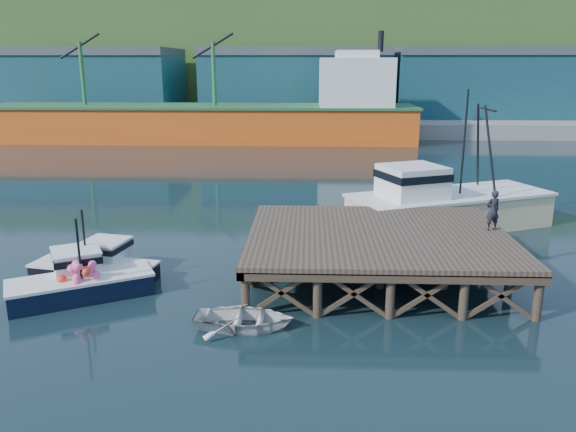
{
  "coord_description": "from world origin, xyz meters",
  "views": [
    {
      "loc": [
        2.28,
        -25.21,
        9.68
      ],
      "look_at": [
        1.23,
        2.0,
        2.33
      ],
      "focal_mm": 35.0,
      "sensor_mm": 36.0,
      "label": 1
    }
  ],
  "objects_px": {
    "dinghy": "(244,319)",
    "boat_navy": "(80,280)",
    "boat_black": "(97,265)",
    "trawler": "(446,200)",
    "dockworker": "(493,210)"
  },
  "relations": [
    {
      "from": "boat_navy",
      "to": "trawler",
      "type": "bearing_deg",
      "value": 3.6
    },
    {
      "from": "boat_navy",
      "to": "dockworker",
      "type": "height_order",
      "value": "dockworker"
    },
    {
      "from": "boat_navy",
      "to": "dinghy",
      "type": "distance_m",
      "value": 7.93
    },
    {
      "from": "boat_black",
      "to": "trawler",
      "type": "relative_size",
      "value": 0.46
    },
    {
      "from": "boat_navy",
      "to": "dockworker",
      "type": "xyz_separation_m",
      "value": [
        18.45,
        3.58,
        2.35
      ]
    },
    {
      "from": "dinghy",
      "to": "boat_navy",
      "type": "bearing_deg",
      "value": 71.18
    },
    {
      "from": "boat_black",
      "to": "trawler",
      "type": "distance_m",
      "value": 20.44
    },
    {
      "from": "boat_black",
      "to": "dinghy",
      "type": "height_order",
      "value": "boat_black"
    },
    {
      "from": "boat_navy",
      "to": "dinghy",
      "type": "xyz_separation_m",
      "value": [
        7.4,
        -2.81,
        -0.35
      ]
    },
    {
      "from": "boat_navy",
      "to": "trawler",
      "type": "height_order",
      "value": "trawler"
    },
    {
      "from": "boat_navy",
      "to": "dinghy",
      "type": "relative_size",
      "value": 1.64
    },
    {
      "from": "boat_navy",
      "to": "boat_black",
      "type": "bearing_deg",
      "value": 62.12
    },
    {
      "from": "dockworker",
      "to": "boat_black",
      "type": "bearing_deg",
      "value": -12.57
    },
    {
      "from": "trawler",
      "to": "dinghy",
      "type": "distance_m",
      "value": 17.84
    },
    {
      "from": "trawler",
      "to": "dockworker",
      "type": "distance_m",
      "value": 7.92
    }
  ]
}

